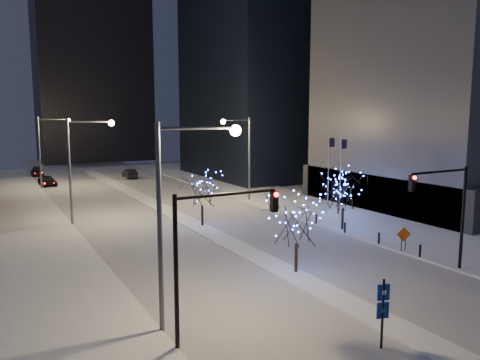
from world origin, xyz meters
TOP-DOWN VIEW (x-y plane):
  - ground at (0.00, 0.00)m, footprint 160.00×160.00m
  - road at (0.00, 35.00)m, footprint 20.00×130.00m
  - median at (0.00, 30.00)m, footprint 2.00×80.00m
  - east_sidewalk at (15.00, 20.00)m, footprint 10.00×90.00m
  - west_sidewalk at (-14.00, 20.00)m, footprint 8.00×90.00m
  - midrise_block at (34.00, 18.00)m, footprint 30.00×22.00m
  - plinth at (34.00, 18.00)m, footprint 30.00×24.00m
  - horizon_block at (6.00, 92.00)m, footprint 24.00×14.00m
  - street_lamp_w_near at (-8.94, 2.00)m, footprint 4.40×0.56m
  - street_lamp_w_mid at (-8.94, 27.00)m, footprint 4.40×0.56m
  - street_lamp_w_far at (-8.94, 52.00)m, footprint 4.40×0.56m
  - street_lamp_east at (10.08, 30.00)m, footprint 3.90×0.56m
  - traffic_signal_west at (-8.44, -0.00)m, footprint 5.26×0.43m
  - traffic_signal_east at (8.94, 1.00)m, footprint 5.26×0.43m
  - flagpoles at (13.37, 17.25)m, footprint 1.35×2.60m
  - bollards at (10.20, 10.00)m, footprint 0.16×12.16m
  - car_near at (-8.93, 54.60)m, footprint 2.54×4.78m
  - car_mid at (4.01, 57.29)m, footprint 1.64×4.57m
  - car_far at (-9.00, 67.71)m, footprint 2.27×5.01m
  - holiday_tree_median_near at (0.50, 5.73)m, footprint 5.45×5.45m
  - holiday_tree_median_far at (0.50, 20.52)m, footprint 4.79×4.79m
  - holiday_tree_plaza_near at (10.90, 13.12)m, footprint 5.24×5.24m
  - holiday_tree_plaza_far at (15.02, 18.43)m, footprint 4.13×4.13m
  - wayfinding_sign at (-2.00, -4.21)m, footprint 0.57×0.22m
  - construction_sign at (10.30, 5.63)m, footprint 1.05×0.48m

SIDE VIEW (x-z plane):
  - ground at x=0.00m, z-range 0.00..0.00m
  - road at x=0.00m, z-range 0.00..0.02m
  - median at x=0.00m, z-range 0.00..0.15m
  - east_sidewalk at x=15.00m, z-range 0.00..0.15m
  - west_sidewalk at x=-14.00m, z-range 0.00..0.15m
  - bollards at x=10.20m, z-range 0.15..1.05m
  - car_far at x=-9.00m, z-range 0.00..1.42m
  - car_mid at x=4.01m, z-range 0.00..1.50m
  - car_near at x=-8.93m, z-range 0.00..1.55m
  - construction_sign at x=10.30m, z-range 0.34..2.19m
  - wayfinding_sign at x=-2.00m, z-range 0.37..3.58m
  - plinth at x=34.00m, z-range 0.00..4.00m
  - holiday_tree_plaza_far at x=15.02m, z-range 0.71..4.68m
  - holiday_tree_median_far at x=0.50m, z-range 0.93..6.07m
  - holiday_tree_median_near at x=0.50m, z-range 0.92..6.24m
  - holiday_tree_plaza_near at x=10.90m, z-range 0.92..6.48m
  - traffic_signal_west at x=-8.44m, z-range 1.26..8.26m
  - traffic_signal_east at x=8.94m, z-range 1.26..8.26m
  - flagpoles at x=13.37m, z-range 0.80..8.80m
  - street_lamp_east at x=10.08m, z-range 1.45..11.45m
  - street_lamp_w_near at x=-8.94m, z-range 1.50..11.50m
  - street_lamp_w_mid at x=-8.94m, z-range 1.50..11.50m
  - street_lamp_w_far at x=-8.94m, z-range 1.50..11.50m
  - midrise_block at x=34.00m, z-range 0.00..30.00m
  - horizon_block at x=6.00m, z-range 0.00..42.00m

